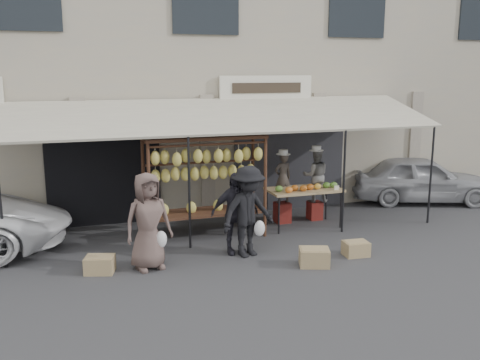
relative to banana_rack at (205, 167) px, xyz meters
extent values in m
plane|color=#2D2D30|center=(0.52, -1.74, -1.57)|extent=(90.00, 90.00, 0.00)
cube|color=gray|center=(0.52, 4.76, 1.93)|extent=(24.00, 6.00, 7.00)
cube|color=#232328|center=(2.72, 1.72, -0.32)|extent=(3.00, 0.10, 2.50)
cube|color=black|center=(-1.98, 1.72, -0.32)|extent=(2.60, 0.10, 2.50)
cube|color=silver|center=(2.02, 1.66, 1.58)|extent=(2.40, 0.10, 0.60)
cube|color=beige|center=(0.52, 0.56, 1.03)|extent=(10.00, 2.34, 0.63)
cylinder|color=black|center=(-3.98, -0.59, -0.42)|extent=(0.05, 0.05, 2.30)
cylinder|color=black|center=(-0.48, -0.59, -0.42)|extent=(0.05, 0.05, 2.30)
cylinder|color=black|center=(3.02, -0.59, -0.42)|extent=(0.05, 0.05, 2.30)
cylinder|color=black|center=(5.32, -0.59, -0.42)|extent=(0.05, 0.05, 2.30)
cylinder|color=#3E2518|center=(-1.25, -0.34, -0.47)|extent=(0.07, 0.07, 2.20)
cylinder|color=#3E2518|center=(1.25, -0.34, -0.47)|extent=(0.07, 0.07, 2.20)
cylinder|color=#3E2518|center=(-1.25, 0.46, -0.47)|extent=(0.07, 0.07, 2.20)
cylinder|color=#3E2518|center=(1.25, 0.46, -0.47)|extent=(0.07, 0.07, 2.20)
cube|color=#3E2518|center=(0.00, 0.06, 0.63)|extent=(2.60, 0.90, 0.07)
cylinder|color=#3E2518|center=(0.00, -0.29, 0.51)|extent=(2.50, 0.05, 0.05)
cylinder|color=#3E2518|center=(0.00, 0.41, 0.51)|extent=(2.50, 0.05, 0.05)
cylinder|color=#3E2518|center=(0.00, 0.06, 0.08)|extent=(2.50, 0.05, 0.05)
cube|color=#3E2518|center=(0.00, 0.06, -1.02)|extent=(2.50, 0.80, 0.05)
ellipsoid|color=#EFE164|center=(-1.10, -0.29, 0.28)|extent=(0.20, 0.18, 0.30)
ellipsoid|color=#EFE164|center=(-0.88, -0.14, 0.27)|extent=(0.20, 0.18, 0.30)
ellipsoid|color=#EFE164|center=(-0.66, -0.29, 0.23)|extent=(0.20, 0.18, 0.30)
ellipsoid|color=#EFE164|center=(-0.44, -0.14, 0.28)|extent=(0.20, 0.18, 0.30)
ellipsoid|color=#EFE164|center=(-0.22, -0.29, 0.28)|extent=(0.20, 0.18, 0.30)
ellipsoid|color=#EFE164|center=(0.00, -0.14, 0.24)|extent=(0.20, 0.18, 0.30)
ellipsoid|color=#EFE164|center=(0.22, -0.29, 0.26)|extent=(0.20, 0.18, 0.30)
ellipsoid|color=#EFE164|center=(0.44, -0.14, 0.24)|extent=(0.20, 0.18, 0.30)
ellipsoid|color=#EFE164|center=(0.66, -0.29, 0.23)|extent=(0.20, 0.18, 0.30)
ellipsoid|color=#EFE164|center=(0.88, -0.14, 0.26)|extent=(0.20, 0.18, 0.30)
ellipsoid|color=#EFE164|center=(1.10, -0.29, 0.26)|extent=(0.20, 0.18, 0.30)
ellipsoid|color=#EFE164|center=(-1.05, 0.06, -0.16)|extent=(0.20, 0.18, 0.30)
ellipsoid|color=#EFE164|center=(-0.84, 0.06, -0.16)|extent=(0.20, 0.18, 0.30)
ellipsoid|color=#EFE164|center=(-0.63, 0.06, -0.13)|extent=(0.20, 0.18, 0.30)
ellipsoid|color=#EFE164|center=(-0.42, 0.06, -0.15)|extent=(0.20, 0.18, 0.30)
ellipsoid|color=#EFE164|center=(-0.21, 0.06, -0.16)|extent=(0.20, 0.18, 0.30)
ellipsoid|color=#EFE164|center=(0.00, 0.06, -0.14)|extent=(0.20, 0.18, 0.30)
ellipsoid|color=#EFE164|center=(0.21, 0.06, -0.16)|extent=(0.20, 0.18, 0.30)
ellipsoid|color=#EFE164|center=(0.42, 0.06, -0.16)|extent=(0.20, 0.18, 0.30)
ellipsoid|color=#EFE164|center=(0.63, 0.06, -0.15)|extent=(0.20, 0.18, 0.30)
ellipsoid|color=#EFE164|center=(0.84, 0.06, -0.17)|extent=(0.20, 0.18, 0.30)
ellipsoid|color=#EFE164|center=(1.05, 0.06, -0.16)|extent=(0.20, 0.18, 0.30)
cube|color=tan|center=(2.38, 0.09, -0.70)|extent=(1.70, 0.90, 0.05)
cylinder|color=black|center=(1.61, -0.28, -1.15)|extent=(0.04, 0.04, 0.85)
cylinder|color=black|center=(3.15, -0.28, -1.15)|extent=(0.04, 0.04, 0.85)
cylinder|color=black|center=(1.61, 0.46, -1.15)|extent=(0.04, 0.04, 0.85)
cylinder|color=black|center=(3.15, 0.46, -1.15)|extent=(0.04, 0.04, 0.85)
ellipsoid|color=#598C33|center=(1.71, -0.02, -0.60)|extent=(0.18, 0.14, 0.14)
ellipsoid|color=orange|center=(1.87, -0.20, -0.60)|extent=(0.18, 0.14, 0.14)
ellipsoid|color=#B25919|center=(2.07, -0.06, -0.60)|extent=(0.18, 0.14, 0.14)
ellipsoid|color=#B25919|center=(2.24, -0.15, -0.60)|extent=(0.18, 0.14, 0.14)
ellipsoid|color=#B25919|center=(2.45, -0.07, -0.60)|extent=(0.18, 0.14, 0.14)
ellipsoid|color=gold|center=(2.63, -0.07, -0.60)|extent=(0.18, 0.14, 0.14)
ellipsoid|color=#477226|center=(2.89, -0.01, -0.60)|extent=(0.18, 0.14, 0.14)
ellipsoid|color=#598C33|center=(3.07, -0.04, -0.60)|extent=(0.18, 0.14, 0.14)
imported|color=#413A35|center=(2.03, 0.55, -0.48)|extent=(0.47, 0.33, 1.20)
imported|color=slate|center=(2.89, 0.54, -0.48)|extent=(0.74, 0.65, 1.29)
imported|color=brown|center=(-1.46, -1.48, -0.67)|extent=(0.99, 0.76, 1.80)
imported|color=#23212A|center=(0.30, -1.16, -0.75)|extent=(0.97, 0.42, 1.64)
imported|color=black|center=(0.49, -1.41, -0.67)|extent=(1.30, 0.97, 1.80)
cube|color=maroon|center=(2.03, 0.55, -1.33)|extent=(0.39, 0.39, 0.48)
cube|color=maroon|center=(2.89, 0.54, -1.35)|extent=(0.34, 0.34, 0.44)
cube|color=tan|center=(1.49, -2.31, -1.41)|extent=(0.65, 0.57, 0.33)
cube|color=tan|center=(2.51, -2.07, -1.43)|extent=(0.50, 0.40, 0.28)
cube|color=tan|center=(-2.34, -1.42, -1.42)|extent=(0.59, 0.51, 0.30)
imported|color=#A8A9AD|center=(6.44, 1.24, -0.92)|extent=(4.08, 2.71, 1.29)
camera|label=1|loc=(-2.78, -10.87, 2.04)|focal=40.00mm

